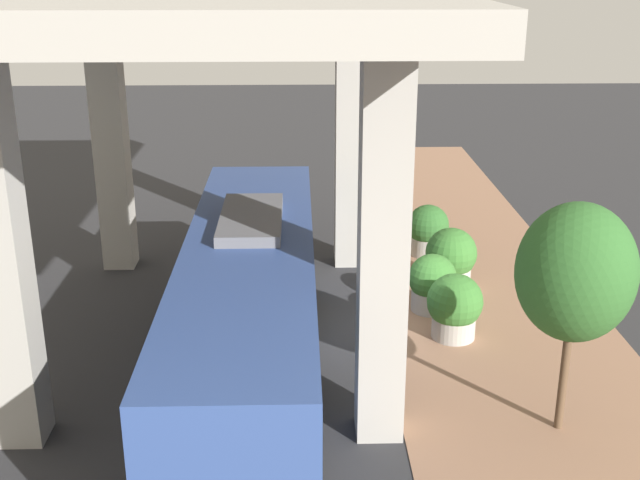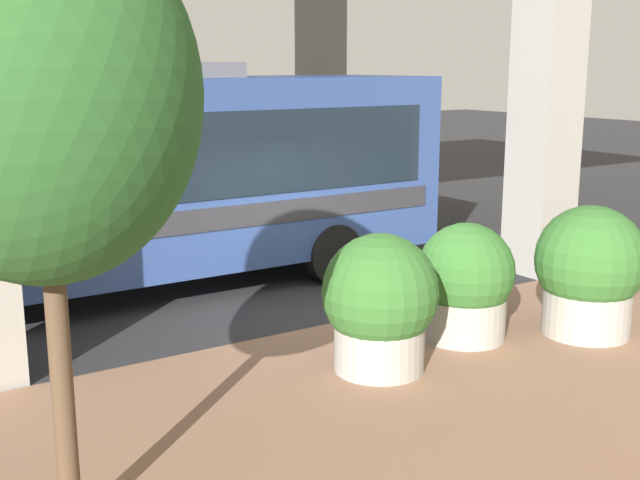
{
  "view_description": "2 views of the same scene",
  "coord_description": "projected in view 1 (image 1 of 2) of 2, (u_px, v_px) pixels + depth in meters",
  "views": [
    {
      "loc": [
        2.05,
        18.43,
        9.04
      ],
      "look_at": [
        1.54,
        0.08,
        2.44
      ],
      "focal_mm": 45.0,
      "sensor_mm": 36.0,
      "label": 1
    },
    {
      "loc": [
        -8.95,
        6.1,
        3.59
      ],
      "look_at": [
        0.27,
        0.09,
        1.17
      ],
      "focal_mm": 45.0,
      "sensor_mm": 36.0,
      "label": 2
    }
  ],
  "objects": [
    {
      "name": "planter_front",
      "position": [
        451.0,
        259.0,
        22.63
      ],
      "size": [
        1.45,
        1.45,
        1.78
      ],
      "color": "#ADA89E",
      "rests_on": "ground"
    },
    {
      "name": "bus",
      "position": [
        250.0,
        306.0,
        17.0
      ],
      "size": [
        2.81,
        12.57,
        3.63
      ],
      "color": "#334C8C",
      "rests_on": "ground"
    },
    {
      "name": "ground_plane",
      "position": [
        380.0,
        328.0,
        20.45
      ],
      "size": [
        80.0,
        80.0,
        0.0
      ],
      "primitive_type": "plane",
      "color": "#2D2D30",
      "rests_on": "ground"
    },
    {
      "name": "street_tree_near",
      "position": [
        576.0,
        273.0,
        15.03
      ],
      "size": [
        2.26,
        2.26,
        4.74
      ],
      "color": "brown",
      "rests_on": "ground"
    },
    {
      "name": "fire_hydrant",
      "position": [
        401.0,
        249.0,
        24.45
      ],
      "size": [
        0.4,
        0.19,
        0.99
      ],
      "color": "gold",
      "rests_on": "ground"
    },
    {
      "name": "planter_middle",
      "position": [
        454.0,
        307.0,
        19.68
      ],
      "size": [
        1.38,
        1.38,
        1.68
      ],
      "color": "#ADA89E",
      "rests_on": "ground"
    },
    {
      "name": "sidewalk_strip",
      "position": [
        497.0,
        326.0,
        20.53
      ],
      "size": [
        6.0,
        40.0,
        0.02
      ],
      "color": "#936B51",
      "rests_on": "ground"
    },
    {
      "name": "planter_back",
      "position": [
        432.0,
        283.0,
        21.23
      ],
      "size": [
        1.28,
        1.28,
        1.58
      ],
      "color": "#ADA89E",
      "rests_on": "ground"
    },
    {
      "name": "overpass",
      "position": [
        210.0,
        38.0,
        17.89
      ],
      "size": [
        9.4,
        17.28,
        8.41
      ],
      "color": "#ADA89E",
      "rests_on": "ground"
    },
    {
      "name": "planter_extra",
      "position": [
        428.0,
        230.0,
        25.12
      ],
      "size": [
        1.3,
        1.3,
        1.64
      ],
      "color": "#ADA89E",
      "rests_on": "ground"
    }
  ]
}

